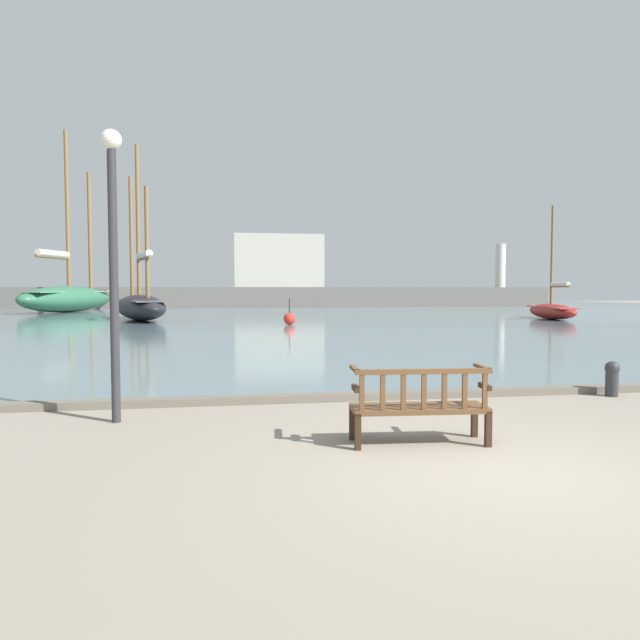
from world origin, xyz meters
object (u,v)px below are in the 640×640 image
sailboat_far_port (140,304)px  sailboat_centre_channel (552,310)px  sailboat_distant_harbor (68,296)px  lamp_post (113,245)px  park_bench (420,405)px  mooring_bollard (612,377)px  channel_buoy (289,319)px

sailboat_far_port → sailboat_centre_channel: (23.97, -2.75, -0.39)m
sailboat_distant_harbor → lamp_post: 40.43m
sailboat_centre_channel → park_bench: bearing=-124.1°
sailboat_far_port → mooring_bollard: sailboat_far_port is taller
mooring_bollard → channel_buoy: (-3.46, 19.45, 0.05)m
sailboat_far_port → channel_buoy: (8.00, -5.67, -0.64)m
sailboat_centre_channel → mooring_bollard: bearing=-119.2°
park_bench → sailboat_centre_channel: (16.78, 24.75, 0.16)m
sailboat_distant_harbor → sailboat_centre_channel: bearing=-26.9°
sailboat_distant_harbor → mooring_bollard: (18.84, -38.30, -1.00)m
park_bench → channel_buoy: (0.81, 21.83, -0.09)m
sailboat_far_port → channel_buoy: sailboat_far_port is taller
park_bench → sailboat_far_port: 28.43m
sailboat_far_port → sailboat_centre_channel: size_ratio=1.51×
mooring_bollard → channel_buoy: size_ratio=0.47×
sailboat_far_port → sailboat_distant_harbor: sailboat_distant_harbor is taller
sailboat_centre_channel → lamp_post: sailboat_centre_channel is taller
park_bench → sailboat_distant_harbor: 43.22m
sailboat_far_port → mooring_bollard: bearing=-65.5°
park_bench → mooring_bollard: (4.26, 2.38, -0.13)m
sailboat_distant_harbor → channel_buoy: sailboat_distant_harbor is taller
sailboat_distant_harbor → lamp_post: size_ratio=3.54×
sailboat_distant_harbor → channel_buoy: bearing=-50.8°
sailboat_distant_harbor → park_bench: bearing=-70.3°
mooring_bollard → channel_buoy: bearing=100.1°
park_bench → channel_buoy: channel_buoy is taller
sailboat_centre_channel → sailboat_distant_harbor: bearing=153.1°
sailboat_far_port → channel_buoy: 9.83m
park_bench → sailboat_centre_channel: sailboat_centre_channel is taller
sailboat_centre_channel → sailboat_distant_harbor: 35.17m
sailboat_distant_harbor → lamp_post: bearing=-74.5°
sailboat_far_port → lamp_post: (3.44, -25.77, 1.41)m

